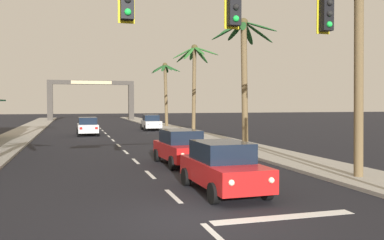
% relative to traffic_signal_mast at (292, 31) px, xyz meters
% --- Properties ---
extents(ground_plane, '(220.00, 220.00, 0.00)m').
position_rel_traffic_signal_mast_xyz_m(ground_plane, '(-2.82, -0.19, -4.99)').
color(ground_plane, black).
extents(sidewalk_right, '(3.20, 110.00, 0.14)m').
position_rel_traffic_signal_mast_xyz_m(sidewalk_right, '(4.98, 19.81, -4.92)').
color(sidewalk_right, '#9E998E').
rests_on(sidewalk_right, ground).
extents(sidewalk_left, '(3.20, 110.00, 0.14)m').
position_rel_traffic_signal_mast_xyz_m(sidewalk_left, '(-10.62, 19.81, -4.92)').
color(sidewalk_left, '#9E998E').
rests_on(sidewalk_left, ground).
extents(lane_markings, '(4.28, 88.39, 0.01)m').
position_rel_traffic_signal_mast_xyz_m(lane_markings, '(-2.38, 19.84, -4.99)').
color(lane_markings, silver).
rests_on(lane_markings, ground).
extents(traffic_signal_mast, '(11.75, 0.41, 6.81)m').
position_rel_traffic_signal_mast_xyz_m(traffic_signal_mast, '(0.00, 0.00, 0.00)').
color(traffic_signal_mast, '#2D2D33').
rests_on(traffic_signal_mast, ground).
extents(sedan_lead_at_stop_bar, '(2.02, 4.48, 1.68)m').
position_rel_traffic_signal_mast_xyz_m(sedan_lead_at_stop_bar, '(-1.09, 2.51, -4.14)').
color(sedan_lead_at_stop_bar, red).
rests_on(sedan_lead_at_stop_bar, ground).
extents(sedan_third_in_queue, '(2.09, 4.51, 1.68)m').
position_rel_traffic_signal_mast_xyz_m(sedan_third_in_queue, '(-0.87, 8.82, -4.14)').
color(sedan_third_in_queue, red).
rests_on(sedan_third_in_queue, ground).
extents(sedan_oncoming_far, '(1.99, 4.47, 1.68)m').
position_rel_traffic_signal_mast_xyz_m(sedan_oncoming_far, '(-4.60, 28.85, -4.14)').
color(sedan_oncoming_far, silver).
rests_on(sedan_oncoming_far, ground).
extents(sedan_parked_nearest_kerb, '(2.08, 4.50, 1.68)m').
position_rel_traffic_signal_mast_xyz_m(sedan_parked_nearest_kerb, '(2.40, 34.45, -4.14)').
color(sedan_parked_nearest_kerb, silver).
rests_on(sedan_parked_nearest_kerb, ground).
extents(palm_right_nearest, '(3.37, 3.63, 8.34)m').
position_rel_traffic_signal_mast_xyz_m(palm_right_nearest, '(4.62, 3.09, 0.97)').
color(palm_right_nearest, brown).
rests_on(palm_right_nearest, ground).
extents(palm_right_second, '(4.23, 4.49, 8.67)m').
position_rel_traffic_signal_mast_xyz_m(palm_right_second, '(5.20, 15.31, 0.92)').
color(palm_right_second, brown).
rests_on(palm_right_second, ground).
extents(palm_right_third, '(4.58, 4.57, 8.60)m').
position_rel_traffic_signal_mast_xyz_m(palm_right_third, '(5.36, 27.49, 1.22)').
color(palm_right_third, brown).
rests_on(palm_right_third, ground).
extents(palm_right_farthest, '(3.65, 3.83, 8.02)m').
position_rel_traffic_signal_mast_xyz_m(palm_right_farthest, '(5.22, 39.72, 0.70)').
color(palm_right_farthest, brown).
rests_on(palm_right_farthest, ground).
extents(town_gateway_arch, '(14.36, 0.90, 6.85)m').
position_rel_traffic_signal_mast_xyz_m(town_gateway_arch, '(-2.82, 61.66, -0.58)').
color(town_gateway_arch, '#423D38').
rests_on(town_gateway_arch, ground).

